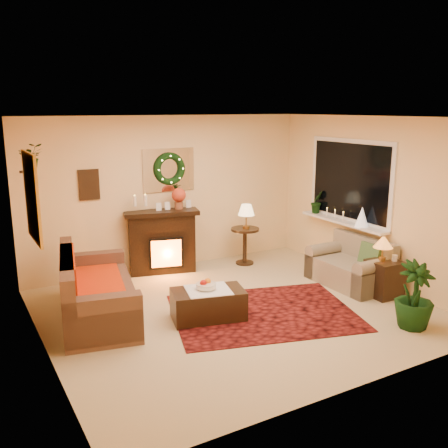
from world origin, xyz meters
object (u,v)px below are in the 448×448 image
side_table_round (245,246)px  fireplace (162,240)px  end_table_square (384,278)px  sofa (98,286)px  coffee_table (208,304)px  loveseat (350,259)px

side_table_round → fireplace: bearing=168.4°
end_table_square → sofa: bearing=160.9°
fireplace → coffee_table: size_ratio=1.15×
sofa → fireplace: size_ratio=1.88×
side_table_round → coffee_table: size_ratio=0.69×
side_table_round → end_table_square: side_table_round is taller
end_table_square → coffee_table: size_ratio=0.57×
fireplace → side_table_round: (1.45, -0.30, -0.23)m
loveseat → end_table_square: bearing=-80.0°
loveseat → sofa: bearing=168.7°
fireplace → end_table_square: size_ratio=2.01×
sofa → coffee_table: bearing=-20.8°
loveseat → fireplace: bearing=138.3°
loveseat → coffee_table: 2.53m
loveseat → side_table_round: bearing=115.9°
end_table_square → loveseat: bearing=100.4°
sofa → end_table_square: (3.87, -1.34, -0.16)m
sofa → end_table_square: sofa is taller
coffee_table → loveseat: bearing=15.5°
sofa → side_table_round: bearing=30.8°
sofa → coffee_table: size_ratio=2.17×
sofa → loveseat: sofa is taller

